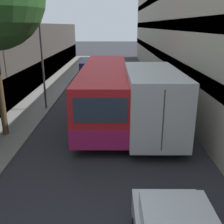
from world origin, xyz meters
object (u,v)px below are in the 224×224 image
(panel_van, at_px, (91,69))
(bus, at_px, (105,90))
(box_truck, at_px, (150,97))
(street_lamp, at_px, (39,26))

(panel_van, bearing_deg, bus, -80.92)
(box_truck, xyz_separation_m, panel_van, (-3.98, 12.69, -0.62))
(street_lamp, bearing_deg, panel_van, 77.55)
(box_truck, distance_m, panel_van, 13.31)
(box_truck, height_order, street_lamp, street_lamp)
(bus, relative_size, panel_van, 2.51)
(bus, xyz_separation_m, panel_van, (-1.67, 10.48, -0.47))
(box_truck, bearing_deg, panel_van, 107.40)
(panel_van, relative_size, street_lamp, 0.62)
(panel_van, height_order, street_lamp, street_lamp)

